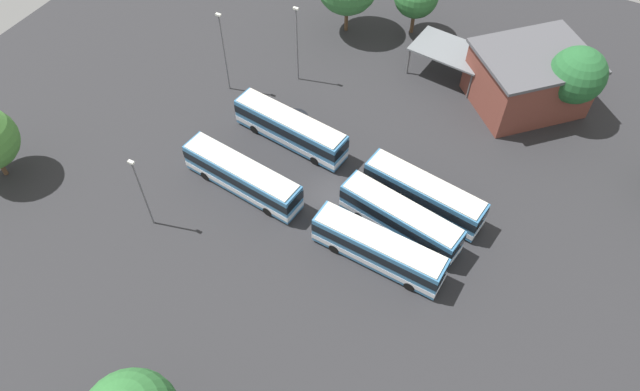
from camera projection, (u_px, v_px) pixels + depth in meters
The scene contains 14 objects.
ground_plane at pixel (330, 196), 56.13m from camera, with size 94.90×94.90×0.00m, color #28282B.
bus_row0_slot0 at pixel (242, 176), 55.29m from camera, with size 12.63×3.90×3.40m.
bus_row0_slot2 at pixel (291, 129), 59.27m from camera, with size 12.68×4.00×3.40m.
bus_row1_slot0 at pixel (378, 249), 50.19m from camera, with size 12.02×3.15×3.40m.
bus_row1_slot1 at pixel (400, 218), 52.23m from camera, with size 11.80×4.37×3.40m.
bus_row1_slot2 at pixel (424, 194), 53.97m from camera, with size 11.87×4.09×3.40m.
depot_building at pixel (529, 79), 61.94m from camera, with size 14.50×14.51×6.35m.
maintenance_shelter at pixel (450, 51), 64.70m from camera, with size 8.57×5.84×3.54m.
lamp_post_near_entrance at pixel (142, 191), 50.53m from camera, with size 0.56×0.28×8.46m.
lamp_post_far_corner at pixel (297, 42), 62.87m from camera, with size 0.56×0.28×9.28m.
lamp_post_mid_lot at pixel (224, 50), 61.69m from camera, with size 0.56×0.28×9.67m.
tree_northwest at pixel (577, 75), 58.73m from camera, with size 5.82×5.82×8.46m.
puddle_between_rows at pixel (296, 127), 61.95m from camera, with size 2.05×2.05×0.01m, color black.
puddle_centre_drain at pixel (295, 117), 62.87m from camera, with size 2.83×2.83×0.01m, color black.
Camera 1 is at (15.71, -31.34, 43.85)m, focal length 32.96 mm.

